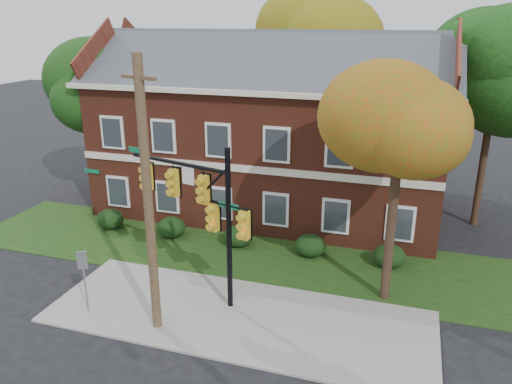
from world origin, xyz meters
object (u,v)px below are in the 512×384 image
(hedge_left, at_px, (172,227))
(traffic_signal, at_px, (203,207))
(sign_post, at_px, (84,271))
(tree_far_rear, at_px, (323,42))
(utility_pole, at_px, (148,201))
(hedge_far_right, at_px, (389,256))
(tree_near_right, at_px, (407,131))
(tree_left_rear, at_px, (99,86))
(tree_right_rear, at_px, (506,68))
(apartment_building, at_px, (269,122))
(hedge_center, at_px, (238,236))
(hedge_right, at_px, (310,246))
(hedge_far_left, at_px, (110,219))

(hedge_left, bearing_deg, traffic_signal, -51.15)
(sign_post, bearing_deg, tree_far_rear, 52.24)
(traffic_signal, height_order, utility_pole, utility_pole)
(hedge_far_right, xyz_separation_m, tree_near_right, (0.22, -2.83, 6.14))
(tree_left_rear, bearing_deg, utility_pole, -50.64)
(tree_right_rear, xyz_separation_m, utility_pole, (-11.81, -13.23, -3.36))
(apartment_building, distance_m, traffic_signal, 10.23)
(hedge_center, xyz_separation_m, tree_near_right, (7.22, -2.83, 6.14))
(hedge_far_right, bearing_deg, sign_post, -145.95)
(hedge_right, relative_size, hedge_far_right, 1.00)
(tree_far_rear, distance_m, utility_pole, 20.70)
(hedge_left, relative_size, sign_post, 0.56)
(hedge_right, relative_size, sign_post, 0.56)
(apartment_building, height_order, hedge_right, apartment_building)
(apartment_building, bearing_deg, sign_post, -105.49)
(traffic_signal, bearing_deg, tree_left_rear, 153.47)
(hedge_center, height_order, hedge_far_right, same)
(tree_far_rear, bearing_deg, traffic_signal, -92.83)
(hedge_center, xyz_separation_m, tree_far_rear, (1.34, 13.09, 8.32))
(hedge_far_left, distance_m, tree_right_rear, 20.75)
(hedge_far_left, bearing_deg, tree_left_rear, 123.42)
(hedge_far_right, bearing_deg, tree_left_rear, 166.11)
(traffic_signal, relative_size, sign_post, 2.49)
(apartment_building, relative_size, tree_near_right, 2.19)
(hedge_right, relative_size, tree_right_rear, 0.13)
(tree_far_rear, relative_size, traffic_signal, 1.85)
(hedge_right, distance_m, utility_pole, 9.20)
(hedge_far_left, bearing_deg, hedge_left, 0.00)
(utility_pole, bearing_deg, tree_right_rear, 66.68)
(hedge_center, height_order, tree_right_rear, tree_right_rear)
(hedge_center, bearing_deg, hedge_left, 180.00)
(hedge_far_right, xyz_separation_m, traffic_signal, (-6.55, -4.91, 3.34))
(utility_pole, distance_m, sign_post, 4.23)
(hedge_far_left, bearing_deg, traffic_signal, -33.37)
(tree_right_rear, relative_size, sign_post, 4.25)
(hedge_right, height_order, tree_right_rear, tree_right_rear)
(apartment_building, xyz_separation_m, sign_post, (-3.40, -12.29, -3.29))
(tree_near_right, xyz_separation_m, tree_right_rear, (4.09, 8.95, 1.45))
(hedge_far_right, relative_size, sign_post, 0.56)
(utility_pole, bearing_deg, hedge_right, 79.11)
(hedge_far_left, relative_size, hedge_far_right, 1.00)
(tree_left_rear, height_order, tree_far_rear, tree_far_rear)
(hedge_right, height_order, utility_pole, utility_pole)
(hedge_far_left, xyz_separation_m, hedge_right, (10.50, 0.00, 0.00))
(apartment_building, height_order, traffic_signal, apartment_building)
(hedge_center, distance_m, tree_left_rear, 12.23)
(tree_far_rear, distance_m, traffic_signal, 18.70)
(apartment_building, relative_size, utility_pole, 2.00)
(tree_right_rear, relative_size, tree_far_rear, 0.92)
(apartment_building, distance_m, hedge_far_left, 9.82)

